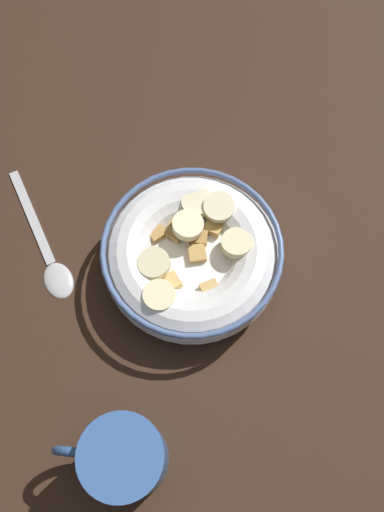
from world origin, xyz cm
name	(u,v)px	position (x,y,z in cm)	size (l,w,h in cm)	color
ground_plane	(192,269)	(0.00, 0.00, -1.00)	(132.98, 132.98, 2.00)	#332116
cereal_bowl	(192,256)	(0.02, -0.04, 2.93)	(18.38, 18.38, 5.94)	white
spoon	(50,260)	(15.32, 0.94, 0.33)	(10.43, 15.28, 0.80)	#B7B7BC
coffee_mug	(124,458)	(3.98, 20.10, 4.58)	(10.17, 7.20, 9.17)	#335999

